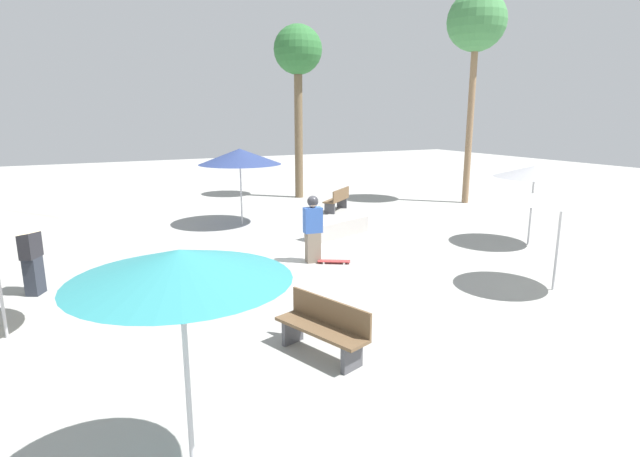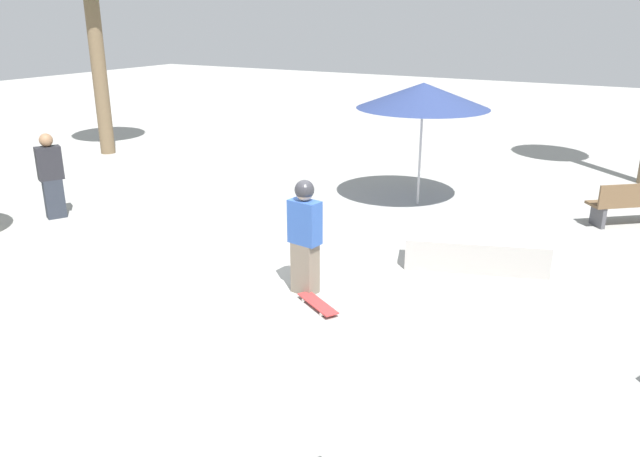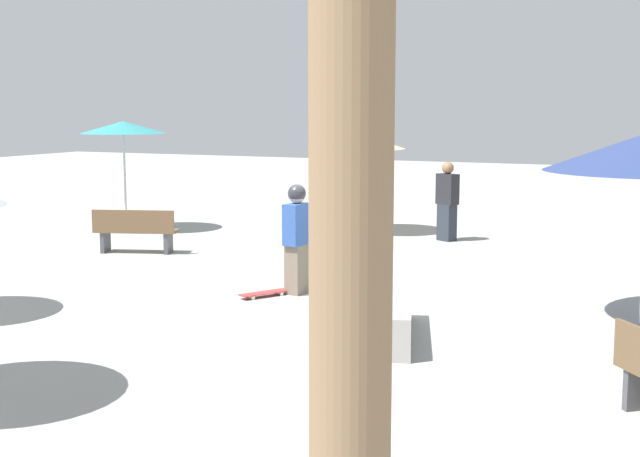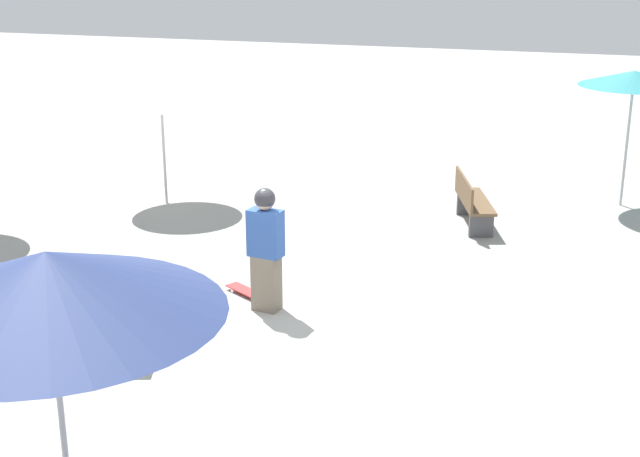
# 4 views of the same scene
# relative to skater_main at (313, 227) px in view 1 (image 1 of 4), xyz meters

# --- Properties ---
(ground_plane) EXTENTS (60.00, 60.00, 0.00)m
(ground_plane) POSITION_rel_skater_main_xyz_m (0.47, -0.54, -0.90)
(ground_plane) COLOR #9E9E99
(skater_main) EXTENTS (0.47, 0.30, 1.66)m
(skater_main) POSITION_rel_skater_main_xyz_m (0.00, 0.00, 0.00)
(skater_main) COLOR #726656
(skater_main) RESTS_ON ground_plane
(skateboard) EXTENTS (0.79, 0.58, 0.07)m
(skateboard) POSITION_rel_skater_main_xyz_m (-0.41, 0.35, -0.84)
(skateboard) COLOR red
(skateboard) RESTS_ON ground_plane
(concrete_ledge) EXTENTS (2.26, 1.30, 0.49)m
(concrete_ledge) POSITION_rel_skater_main_xyz_m (-1.86, -2.11, -0.65)
(concrete_ledge) COLOR #A8A39E
(concrete_ledge) RESTS_ON ground_plane
(bench_near) EXTENTS (0.92, 1.66, 0.85)m
(bench_near) POSITION_rel_skater_main_xyz_m (2.02, 4.44, -0.47)
(bench_near) COLOR #47474C
(bench_near) RESTS_ON ground_plane
(bench_far) EXTENTS (1.51, 1.36, 0.85)m
(bench_far) POSITION_rel_skater_main_xyz_m (-3.79, -5.57, -0.47)
(bench_far) COLOR #47474C
(bench_far) RESTS_ON ground_plane
(shade_umbrella_teal) EXTENTS (1.92, 1.92, 2.46)m
(shade_umbrella_teal) POSITION_rel_skater_main_xyz_m (4.46, 6.48, 1.42)
(shade_umbrella_teal) COLOR #B7B7BC
(shade_umbrella_teal) RESTS_ON ground_plane
(shade_umbrella_grey) EXTENTS (2.14, 2.14, 2.21)m
(shade_umbrella_grey) POSITION_rel_skater_main_xyz_m (-6.11, 1.25, 1.16)
(shade_umbrella_grey) COLOR #B7B7BC
(shade_umbrella_grey) RESTS_ON ground_plane
(shade_umbrella_navy) EXTENTS (2.66, 2.66, 2.50)m
(shade_umbrella_navy) POSITION_rel_skater_main_xyz_m (0.19, -4.91, 1.35)
(shade_umbrella_navy) COLOR #B7B7BC
(shade_umbrella_navy) RESTS_ON ground_plane
(shade_umbrella_white) EXTENTS (1.93, 1.93, 2.18)m
(shade_umbrella_white) POSITION_rel_skater_main_xyz_m (-3.56, 4.08, 1.11)
(shade_umbrella_white) COLOR #B7B7BC
(shade_umbrella_white) RESTS_ON ground_plane
(palm_tree_right) EXTENTS (2.27, 2.27, 8.19)m
(palm_tree_right) POSITION_rel_skater_main_xyz_m (-9.39, -4.77, 6.02)
(palm_tree_right) COLOR #896B4C
(palm_tree_right) RESTS_ON ground_plane
(palm_tree_left) EXTENTS (2.02, 2.02, 7.19)m
(palm_tree_left) POSITION_rel_skater_main_xyz_m (-3.84, -9.14, 5.03)
(palm_tree_left) COLOR brown
(palm_tree_left) RESTS_ON ground_plane
(bystander_watching) EXTENTS (0.43, 0.52, 1.66)m
(bystander_watching) POSITION_rel_skater_main_xyz_m (6.02, -0.55, -0.07)
(bystander_watching) COLOR #282D38
(bystander_watching) RESTS_ON ground_plane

